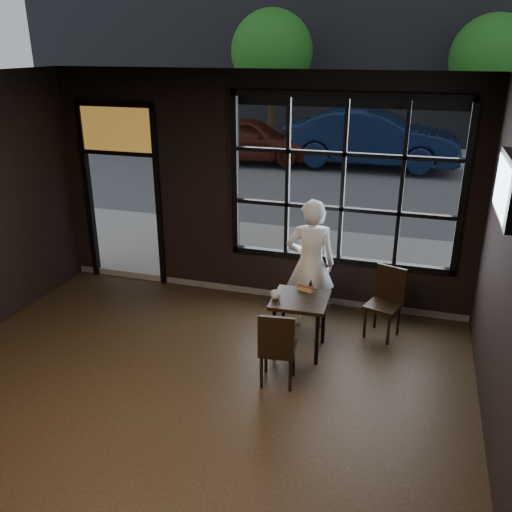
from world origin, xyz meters
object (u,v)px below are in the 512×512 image
(chair_near, at_px, (278,346))
(navy_car, at_px, (372,138))
(cafe_table, at_px, (299,324))
(man, at_px, (310,264))

(chair_near, relative_size, navy_car, 0.18)
(navy_car, bearing_deg, cafe_table, -178.18)
(chair_near, bearing_deg, man, -99.04)
(chair_near, height_order, navy_car, navy_car)
(cafe_table, height_order, navy_car, navy_car)
(chair_near, height_order, man, man)
(cafe_table, height_order, man, man)
(chair_near, bearing_deg, cafe_table, -103.16)
(man, height_order, navy_car, navy_car)
(chair_near, distance_m, navy_car, 11.38)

